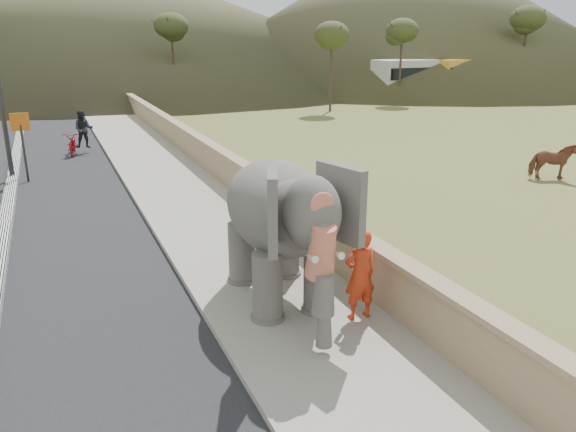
# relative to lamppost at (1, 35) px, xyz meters

# --- Properties ---
(ground) EXTENTS (160.00, 160.00, 0.00)m
(ground) POSITION_rel_lamppost_xyz_m (4.69, -15.50, -4.87)
(ground) COLOR olive
(ground) RESTS_ON ground
(road) EXTENTS (7.00, 120.00, 0.03)m
(road) POSITION_rel_lamppost_xyz_m (-0.31, -5.50, -4.86)
(road) COLOR black
(road) RESTS_ON ground
(median) EXTENTS (0.35, 120.00, 0.22)m
(median) POSITION_rel_lamppost_xyz_m (-0.31, -5.50, -4.76)
(median) COLOR black
(median) RESTS_ON ground
(walkway) EXTENTS (3.00, 120.00, 0.15)m
(walkway) POSITION_rel_lamppost_xyz_m (4.69, -5.50, -4.80)
(walkway) COLOR #9E9687
(walkway) RESTS_ON ground
(parapet) EXTENTS (0.30, 120.00, 1.10)m
(parapet) POSITION_rel_lamppost_xyz_m (6.34, -5.50, -4.32)
(parapet) COLOR tan
(parapet) RESTS_ON ground
(lamppost) EXTENTS (1.76, 0.36, 8.00)m
(lamppost) POSITION_rel_lamppost_xyz_m (0.00, 0.00, 0.00)
(lamppost) COLOR #343338
(lamppost) RESTS_ON ground
(signboard) EXTENTS (0.60, 0.08, 2.40)m
(signboard) POSITION_rel_lamppost_xyz_m (0.19, -0.42, -3.23)
(signboard) COLOR #2D2D33
(signboard) RESTS_ON ground
(cow) EXTENTS (1.69, 1.27, 1.30)m
(cow) POSITION_rel_lamppost_xyz_m (17.20, -7.28, -4.22)
(cow) COLOR brown
(cow) RESTS_ON ground
(distant_car) EXTENTS (4.42, 2.27, 1.44)m
(distant_car) POSITION_rel_lamppost_xyz_m (23.96, 20.21, -4.15)
(distant_car) COLOR silver
(distant_car) RESTS_ON ground
(bus_white) EXTENTS (11.08, 2.89, 3.10)m
(bus_white) POSITION_rel_lamppost_xyz_m (30.77, 17.39, -3.32)
(bus_white) COLOR beige
(bus_white) RESTS_ON ground
(bus_orange) EXTENTS (11.20, 3.59, 3.10)m
(bus_orange) POSITION_rel_lamppost_xyz_m (35.63, 16.98, -3.32)
(bus_orange) COLOR gold
(bus_orange) RESTS_ON ground
(hill_right) EXTENTS (56.00, 56.00, 16.00)m
(hill_right) POSITION_rel_lamppost_xyz_m (40.69, 36.50, 3.13)
(hill_right) COLOR brown
(hill_right) RESTS_ON ground
(hill_far) EXTENTS (80.00, 80.00, 14.00)m
(hill_far) POSITION_rel_lamppost_xyz_m (9.69, 54.50, 2.13)
(hill_far) COLOR brown
(hill_far) RESTS_ON ground
(elephant_and_man) EXTENTS (2.30, 3.87, 2.73)m
(elephant_and_man) POSITION_rel_lamppost_xyz_m (4.71, -12.38, -3.37)
(elephant_and_man) COLOR #67625D
(elephant_and_man) RESTS_ON ground
(motorcyclist) EXTENTS (1.37, 1.92, 1.88)m
(motorcyclist) POSITION_rel_lamppost_xyz_m (2.13, 4.09, -4.15)
(motorcyclist) COLOR maroon
(motorcyclist) RESTS_ON ground
(trees) EXTENTS (48.08, 43.48, 9.36)m
(trees) POSITION_rel_lamppost_xyz_m (4.75, 12.19, -0.98)
(trees) COLOR #473828
(trees) RESTS_ON ground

